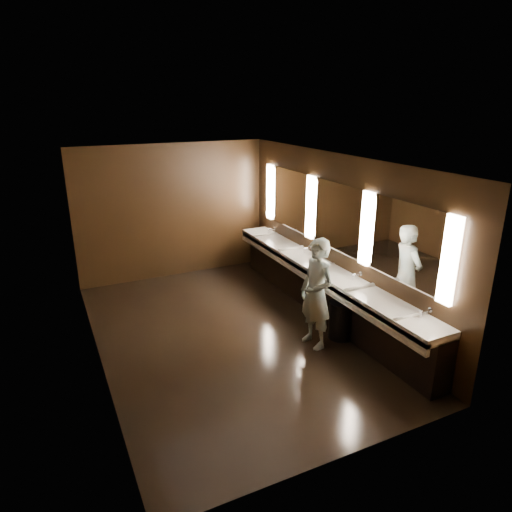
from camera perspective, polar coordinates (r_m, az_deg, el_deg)
The scene contains 10 objects.
floor at distance 7.54m, azimuth -3.32°, elevation -9.79°, with size 6.00×6.00×0.00m, color black.
ceiling at distance 6.66m, azimuth -3.78°, elevation 11.81°, with size 4.00×6.00×0.02m, color #2D2D2B.
wall_back at distance 9.71m, azimuth -10.32°, elevation 5.49°, with size 4.00×0.02×2.80m, color black.
wall_front at distance 4.57m, azimuth 11.19°, elevation -10.70°, with size 4.00×0.02×2.80m, color black.
wall_left at distance 6.54m, azimuth -19.97°, elevation -2.16°, with size 0.02×6.00×2.80m, color black.
wall_right at distance 7.91m, azimuth 10.00°, elevation 2.36°, with size 0.02×6.00×2.80m, color black.
sink_counter at distance 8.10m, azimuth 8.43°, elevation -3.95°, with size 0.55×5.40×1.01m.
mirror_band at distance 7.80m, azimuth 10.03°, elevation 4.80°, with size 0.06×5.03×1.15m.
person at distance 6.94m, azimuth 7.56°, elevation -4.69°, with size 0.63×0.41×1.72m, color #96D1E0.
trash_bin at distance 7.45m, azimuth 10.57°, elevation -7.84°, with size 0.39×0.39×0.61m, color black.
Camera 1 is at (-2.47, -6.12, 3.65)m, focal length 32.00 mm.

